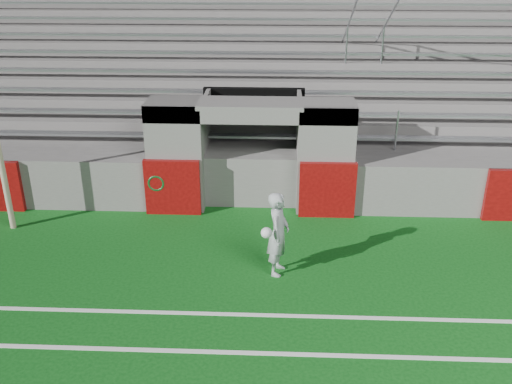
{
  "coord_description": "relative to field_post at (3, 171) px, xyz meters",
  "views": [
    {
      "loc": [
        0.68,
        -9.16,
        5.96
      ],
      "look_at": [
        0.2,
        1.8,
        1.1
      ],
      "focal_mm": 40.0,
      "sensor_mm": 36.0,
      "label": 1
    }
  ],
  "objects": [
    {
      "name": "field_post",
      "position": [
        0.0,
        0.0,
        0.0
      ],
      "size": [
        0.13,
        0.13,
        2.76
      ],
      "primitive_type": "cylinder",
      "color": "#C0AC8E",
      "rests_on": "ground"
    },
    {
      "name": "hose_coil",
      "position": [
        3.14,
        0.87,
        -0.63
      ],
      "size": [
        0.54,
        0.14,
        0.55
      ],
      "color": "#0B3919",
      "rests_on": "ground"
    },
    {
      "name": "ground",
      "position": [
        5.31,
        -2.06,
        -1.38
      ],
      "size": [
        90.0,
        90.0,
        0.0
      ],
      "primitive_type": "plane",
      "color": "#0C4811",
      "rests_on": "ground"
    },
    {
      "name": "goalkeeper_with_ball",
      "position": [
        5.99,
        -1.63,
        -0.53
      ],
      "size": [
        0.58,
        0.75,
        1.69
      ],
      "color": "#A2A8AB",
      "rests_on": "ground"
    },
    {
      "name": "stadium_structure",
      "position": [
        5.31,
        5.91,
        0.11
      ],
      "size": [
        26.0,
        8.48,
        5.42
      ],
      "color": "#625F5D",
      "rests_on": "ground"
    }
  ]
}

